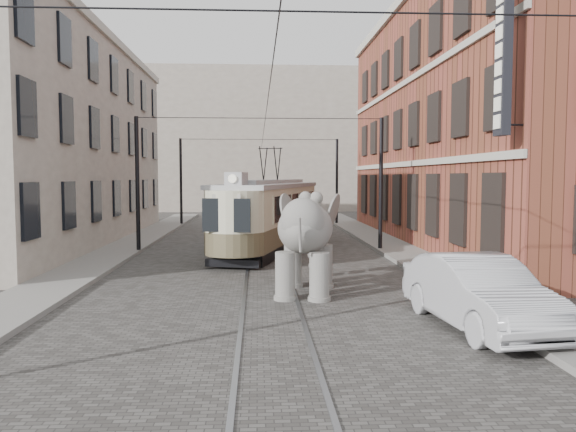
{
  "coord_description": "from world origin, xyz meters",
  "views": [
    {
      "loc": [
        -0.33,
        -18.93,
        3.37
      ],
      "look_at": [
        0.65,
        -0.84,
        2.1
      ],
      "focal_mm": 34.97,
      "sensor_mm": 36.0,
      "label": 1
    }
  ],
  "objects": [
    {
      "name": "distant_block",
      "position": [
        0.0,
        40.0,
        7.0
      ],
      "size": [
        28.0,
        10.0,
        14.0
      ],
      "primitive_type": "cube",
      "color": "gray",
      "rests_on": "ground"
    },
    {
      "name": "brick_building",
      "position": [
        11.0,
        9.0,
        6.0
      ],
      "size": [
        8.0,
        26.0,
        12.0
      ],
      "primitive_type": "cube",
      "color": "brown",
      "rests_on": "ground"
    },
    {
      "name": "elephant",
      "position": [
        1.04,
        -2.95,
        1.47
      ],
      "size": [
        3.45,
        5.19,
        2.94
      ],
      "primitive_type": null,
      "rotation": [
        0.0,
        0.0,
        -0.18
      ],
      "color": "slate",
      "rests_on": "ground"
    },
    {
      "name": "sidewalk_left",
      "position": [
        -6.5,
        0.0,
        0.07
      ],
      "size": [
        2.0,
        60.0,
        0.15
      ],
      "primitive_type": "cube",
      "color": "slate",
      "rests_on": "ground"
    },
    {
      "name": "sidewalk_right",
      "position": [
        6.0,
        0.0,
        0.07
      ],
      "size": [
        2.0,
        60.0,
        0.15
      ],
      "primitive_type": "cube",
      "color": "slate",
      "rests_on": "ground"
    },
    {
      "name": "tram",
      "position": [
        0.26,
        6.93,
        2.36
      ],
      "size": [
        5.47,
        12.12,
        4.72
      ],
      "primitive_type": null,
      "rotation": [
        0.0,
        0.0,
        -0.26
      ],
      "color": "beige",
      "rests_on": "ground"
    },
    {
      "name": "parked_car",
      "position": [
        4.56,
        -6.88,
        0.8
      ],
      "size": [
        2.25,
        5.04,
        1.61
      ],
      "primitive_type": "imported",
      "rotation": [
        0.0,
        0.0,
        0.11
      ],
      "color": "#A9A9AE",
      "rests_on": "ground"
    },
    {
      "name": "stucco_building",
      "position": [
        -11.0,
        10.0,
        5.0
      ],
      "size": [
        7.0,
        24.0,
        10.0
      ],
      "primitive_type": "cube",
      "color": "gray",
      "rests_on": "ground"
    },
    {
      "name": "ground",
      "position": [
        0.0,
        0.0,
        0.0
      ],
      "size": [
        120.0,
        120.0,
        0.0
      ],
      "primitive_type": "plane",
      "color": "#494743"
    },
    {
      "name": "catenary",
      "position": [
        -0.2,
        5.0,
        3.0
      ],
      "size": [
        11.0,
        30.2,
        6.0
      ],
      "primitive_type": null,
      "color": "black",
      "rests_on": "ground"
    },
    {
      "name": "tram_rails",
      "position": [
        0.0,
        0.0,
        0.01
      ],
      "size": [
        1.54,
        80.0,
        0.02
      ],
      "primitive_type": null,
      "color": "slate",
      "rests_on": "ground"
    }
  ]
}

